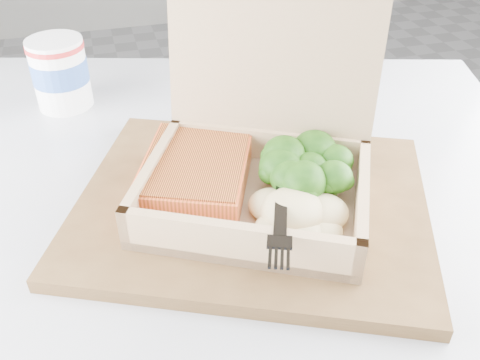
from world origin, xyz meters
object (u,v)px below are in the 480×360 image
object	(u,v)px
serving_tray	(252,204)
takeout_container	(261,149)
paper_cup	(60,71)
cafe_table	(218,322)

from	to	relation	value
serving_tray	takeout_container	distance (m)	0.06
serving_tray	paper_cup	xyz separation A→B (m)	(-0.18, 0.29, 0.04)
cafe_table	serving_tray	bearing A→B (deg)	-18.47
cafe_table	paper_cup	bearing A→B (deg)	117.45
serving_tray	paper_cup	world-z (taller)	paper_cup
cafe_table	takeout_container	bearing A→B (deg)	0.72
cafe_table	serving_tray	world-z (taller)	serving_tray
takeout_container	paper_cup	world-z (taller)	takeout_container
takeout_container	cafe_table	bearing A→B (deg)	-151.93
cafe_table	serving_tray	size ratio (longest dim) A/B	2.69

